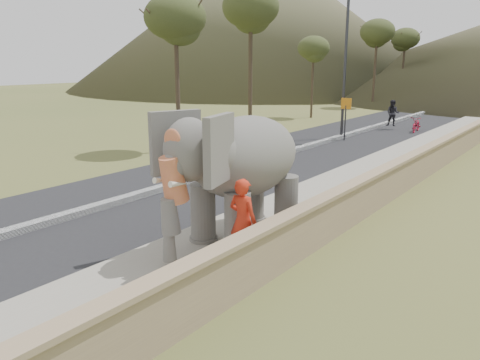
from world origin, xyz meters
name	(u,v)px	position (x,y,z in m)	size (l,w,h in m)	color
ground	(249,238)	(0.00, 0.00, 0.00)	(160.00, 160.00, 0.00)	olive
road	(287,154)	(-5.00, 10.00, 0.01)	(7.00, 120.00, 0.03)	black
median	(287,152)	(-5.00, 10.00, 0.11)	(0.35, 120.00, 0.22)	black
walkway	(388,167)	(0.00, 10.00, 0.07)	(3.00, 120.00, 0.15)	#9E9687
parapet	(430,161)	(1.65, 10.00, 0.55)	(0.30, 120.00, 1.10)	tan
lamppost	(351,52)	(-4.69, 16.04, 4.87)	(1.76, 0.36, 8.00)	#313136
signboard	(346,112)	(-4.50, 15.37, 1.64)	(0.60, 0.08, 2.40)	#2D2D33
hill_left	(260,18)	(-38.00, 55.00, 11.00)	(60.00, 60.00, 22.00)	brown
elephant_and_man	(246,174)	(0.02, -0.14, 1.72)	(2.48, 4.45, 3.16)	slate
motorcyclist	(406,120)	(-2.97, 21.22, 0.75)	(2.45, 1.92, 1.95)	maroon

